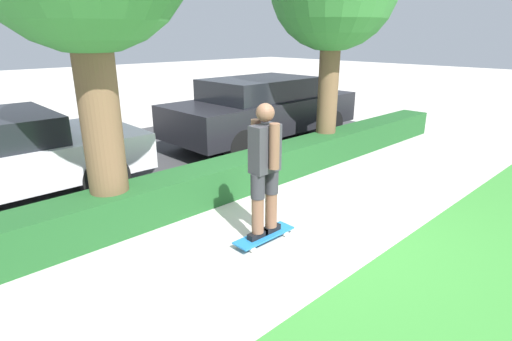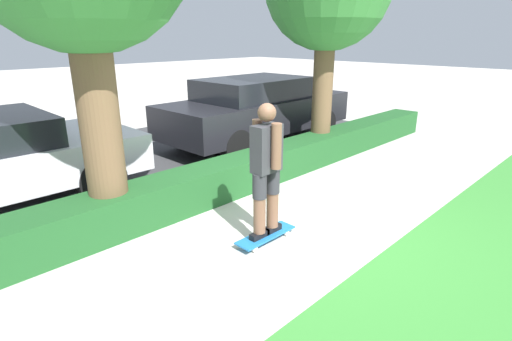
% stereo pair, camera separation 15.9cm
% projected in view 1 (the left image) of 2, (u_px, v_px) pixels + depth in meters
% --- Properties ---
extents(ground_plane, '(60.00, 60.00, 0.00)m').
position_uv_depth(ground_plane, '(300.00, 231.00, 5.03)').
color(ground_plane, '#BCB7AD').
extents(street_asphalt, '(12.57, 5.00, 0.01)m').
position_uv_depth(street_asphalt, '(139.00, 159.00, 7.91)').
color(street_asphalt, '#38383A').
rests_on(street_asphalt, ground_plane).
extents(hedge_row, '(12.57, 0.60, 0.53)m').
position_uv_depth(hedge_row, '(220.00, 180.00, 6.04)').
color(hedge_row, '#1E5123').
rests_on(hedge_row, ground_plane).
extents(skateboard, '(0.82, 0.24, 0.09)m').
position_uv_depth(skateboard, '(264.00, 236.00, 4.76)').
color(skateboard, '#1E6BAD').
rests_on(skateboard, ground_plane).
extents(skater_person, '(0.48, 0.40, 1.56)m').
position_uv_depth(skater_person, '(265.00, 168.00, 4.49)').
color(skater_person, black).
rests_on(skater_person, skateboard).
extents(parked_car_middle, '(4.62, 1.86, 1.46)m').
position_uv_depth(parked_car_middle, '(263.00, 109.00, 8.93)').
color(parked_car_middle, black).
rests_on(parked_car_middle, ground_plane).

